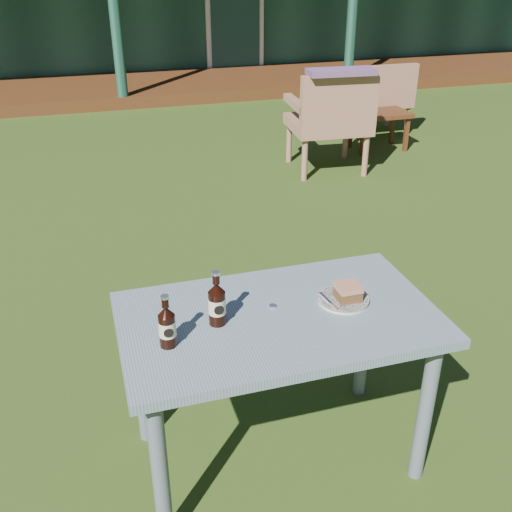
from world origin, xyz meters
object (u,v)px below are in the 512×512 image
object	(u,v)px
cola_bottle_far	(167,326)
side_table	(380,117)
cafe_table	(279,337)
armchair_left	(331,117)
armchair_right	(383,95)
cake_slice	(348,292)
cola_bottle_near	(217,303)
plate	(343,299)

from	to	relation	value
cola_bottle_far	side_table	xyz separation A→B (m)	(2.85, 3.87, -0.46)
cafe_table	armchair_left	distance (m)	3.67
armchair_left	armchair_right	distance (m)	1.48
armchair_right	side_table	world-z (taller)	armchair_right
cafe_table	side_table	size ratio (longest dim) A/B	2.00
armchair_left	armchair_right	size ratio (longest dim) A/B	1.18
cake_slice	cola_bottle_far	world-z (taller)	cola_bottle_far
armchair_right	cake_slice	bearing A→B (deg)	-119.41
cafe_table	armchair_left	xyz separation A→B (m)	(1.63, 3.29, -0.08)
cola_bottle_near	cola_bottle_far	world-z (taller)	cola_bottle_near
cola_bottle_far	armchair_left	bearing A→B (deg)	58.42
side_table	cola_bottle_near	bearing A→B (deg)	-124.99
plate	cola_bottle_far	distance (m)	0.71
cake_slice	armchair_left	bearing A→B (deg)	67.63
cafe_table	cake_slice	size ratio (longest dim) A/B	13.04
cola_bottle_near	armchair_left	xyz separation A→B (m)	(1.87, 3.28, -0.27)
cola_bottle_near	armchair_left	bearing A→B (deg)	60.29
cafe_table	cake_slice	world-z (taller)	cake_slice
plate	cake_slice	size ratio (longest dim) A/B	2.22
cola_bottle_far	cake_slice	bearing A→B (deg)	6.62
plate	cafe_table	bearing A→B (deg)	-175.76
cola_bottle_near	cola_bottle_far	size ratio (longest dim) A/B	1.07
plate	armchair_right	xyz separation A→B (m)	(2.43, 4.28, -0.28)
cake_slice	cola_bottle_near	distance (m)	0.52
cola_bottle_near	armchair_left	size ratio (longest dim) A/B	0.23
armchair_right	cola_bottle_far	bearing A→B (deg)	-125.64
plate	armchair_left	size ratio (longest dim) A/B	0.21
side_table	cake_slice	bearing A→B (deg)	-119.34
cola_bottle_far	plate	bearing A→B (deg)	7.43
cafe_table	cake_slice	xyz separation A→B (m)	(0.29, 0.01, 0.15)
cola_bottle_near	armchair_right	distance (m)	5.21
plate	armchair_right	bearing A→B (deg)	60.39
cafe_table	side_table	distance (m)	4.51
side_table	armchair_left	bearing A→B (deg)	-146.79
cafe_table	cola_bottle_near	xyz separation A→B (m)	(-0.24, 0.01, 0.19)
cola_bottle_near	armchair_right	xyz separation A→B (m)	(2.94, 4.29, -0.35)
cake_slice	side_table	world-z (taller)	cake_slice
armchair_left	side_table	size ratio (longest dim) A/B	1.58
armchair_right	side_table	size ratio (longest dim) A/B	1.34
cola_bottle_far	armchair_right	world-z (taller)	cola_bottle_far
side_table	armchair_right	bearing A→B (deg)	60.06
plate	cola_bottle_near	world-z (taller)	cola_bottle_near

